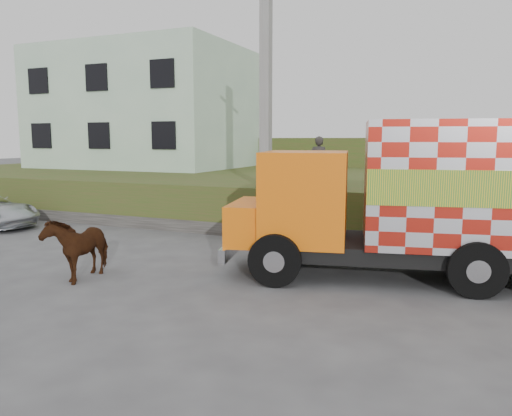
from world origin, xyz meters
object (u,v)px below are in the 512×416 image
at_px(utility_pole, 266,101).
at_px(cow, 78,246).
at_px(cargo_truck, 426,199).
at_px(pedestrian, 319,162).

height_order(utility_pole, cow, utility_pole).
relative_size(cargo_truck, cow, 4.81).
height_order(cargo_truck, pedestrian, cargo_truck).
bearing_deg(pedestrian, cargo_truck, 130.62).
distance_m(cargo_truck, cow, 7.41).
bearing_deg(cargo_truck, cow, -169.57).
relative_size(utility_pole, cargo_truck, 1.03).
xyz_separation_m(utility_pole, cargo_truck, (4.89, -3.19, -2.37)).
xyz_separation_m(utility_pole, cow, (-1.89, -5.97, -3.39)).
bearing_deg(cow, cargo_truck, 14.54).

